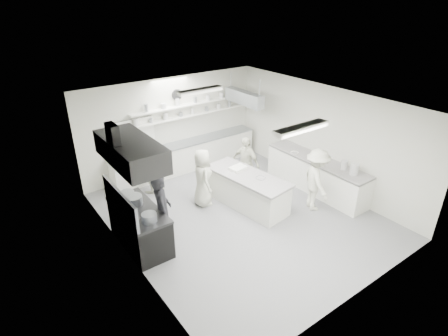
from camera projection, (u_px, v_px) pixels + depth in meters
floor at (240, 215)px, 9.57m from camera, size 6.00×7.00×0.02m
ceiling at (243, 103)px, 8.24m from camera, size 6.00×7.00×0.02m
wall_back at (172, 125)px, 11.45m from camera, size 6.00×0.04×3.00m
wall_front at (366, 233)px, 6.36m from camera, size 6.00×0.04×3.00m
wall_left at (125, 201)px, 7.32m from camera, size 0.04×7.00×3.00m
wall_right at (323, 137)px, 10.49m from camera, size 0.04×7.00×3.00m
stove at (140, 228)px, 8.29m from camera, size 0.80×1.80×0.90m
exhaust_hood at (131, 151)px, 7.45m from camera, size 0.85×2.00×0.50m
back_counter at (187, 156)px, 11.85m from camera, size 5.00×0.60×0.92m
shelf_lower at (193, 114)px, 11.62m from camera, size 4.20×0.26×0.04m
shelf_upper at (193, 104)px, 11.46m from camera, size 4.20×0.26×0.04m
pass_through_window at (134, 135)px, 10.77m from camera, size 1.30×0.04×1.00m
wall_clock at (177, 95)px, 11.11m from camera, size 0.32×0.05×0.32m
right_counter at (316, 175)px, 10.61m from camera, size 0.74×3.30×0.94m
pot_rack at (244, 98)px, 11.36m from camera, size 0.30×1.60×0.40m
light_fixture_front at (301, 128)px, 6.97m from camera, size 1.30×0.25×0.10m
light_fixture_rear at (200, 91)px, 9.58m from camera, size 1.30×0.25×0.10m
prep_island at (247, 191)px, 9.85m from camera, size 1.17×2.43×0.86m
stove_pot at (133, 201)px, 8.18m from camera, size 0.41×0.41×0.27m
cook_stove at (162, 210)px, 8.15m from camera, size 0.62×0.75×1.76m
cook_back at (150, 167)px, 10.37m from camera, size 0.87×0.73×1.59m
cook_island_left at (203, 178)px, 9.74m from camera, size 0.70×0.89×1.61m
cook_island_right at (245, 163)px, 10.57m from camera, size 0.59×1.01×1.61m
cook_right at (316, 180)px, 9.51m from camera, size 1.04×1.27×1.71m
bowl_island_a at (261, 179)px, 9.49m from camera, size 0.30×0.30×0.06m
bowl_island_b at (231, 172)px, 9.87m from camera, size 0.22×0.22×0.06m
bowl_right at (294, 153)px, 10.80m from camera, size 0.29×0.29×0.06m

